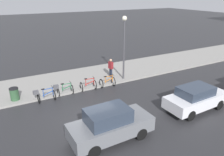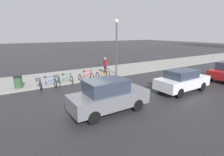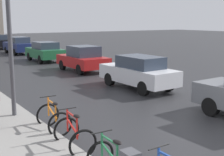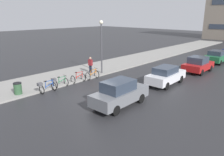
{
  "view_description": "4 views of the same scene",
  "coord_description": "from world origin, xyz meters",
  "px_view_note": "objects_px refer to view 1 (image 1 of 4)",
  "views": [
    {
      "loc": [
        10.37,
        -3.99,
        6.9
      ],
      "look_at": [
        -1.43,
        2.41,
        1.6
      ],
      "focal_mm": 35.0,
      "sensor_mm": 36.0,
      "label": 1
    },
    {
      "loc": [
        9.69,
        -4.05,
        4.03
      ],
      "look_at": [
        0.6,
        1.56,
        1.26
      ],
      "focal_mm": 28.0,
      "sensor_mm": 36.0,
      "label": 2
    },
    {
      "loc": [
        -6.96,
        -5.05,
        3.23
      ],
      "look_at": [
        -0.68,
        4.29,
        1.13
      ],
      "focal_mm": 50.0,
      "sensor_mm": 36.0,
      "label": 3
    },
    {
      "loc": [
        11.04,
        -9.73,
        5.77
      ],
      "look_at": [
        0.38,
        1.63,
        1.2
      ],
      "focal_mm": 35.0,
      "sensor_mm": 36.0,
      "label": 4
    }
  ],
  "objects_px": {
    "bicycle_nearest": "(44,95)",
    "car_white": "(196,98)",
    "bicycle_third": "(88,85)",
    "trash_bin": "(15,95)",
    "bicycle_second": "(63,89)",
    "streetlamp": "(124,40)",
    "pedestrian": "(111,68)",
    "bicycle_farthest": "(107,82)",
    "car_grey": "(110,125)"
  },
  "relations": [
    {
      "from": "streetlamp",
      "to": "pedestrian",
      "type": "bearing_deg",
      "value": -138.91
    },
    {
      "from": "bicycle_nearest",
      "to": "bicycle_second",
      "type": "bearing_deg",
      "value": 104.94
    },
    {
      "from": "bicycle_second",
      "to": "car_grey",
      "type": "relative_size",
      "value": 0.32
    },
    {
      "from": "car_white",
      "to": "streetlamp",
      "type": "relative_size",
      "value": 0.8
    },
    {
      "from": "streetlamp",
      "to": "car_grey",
      "type": "bearing_deg",
      "value": -35.97
    },
    {
      "from": "car_grey",
      "to": "streetlamp",
      "type": "distance_m",
      "value": 8.37
    },
    {
      "from": "bicycle_third",
      "to": "trash_bin",
      "type": "relative_size",
      "value": 1.18
    },
    {
      "from": "bicycle_farthest",
      "to": "streetlamp",
      "type": "bearing_deg",
      "value": 108.54
    },
    {
      "from": "bicycle_nearest",
      "to": "car_white",
      "type": "xyz_separation_m",
      "value": [
        5.52,
        8.08,
        0.3
      ]
    },
    {
      "from": "pedestrian",
      "to": "car_white",
      "type": "bearing_deg",
      "value": 16.53
    },
    {
      "from": "bicycle_third",
      "to": "car_white",
      "type": "relative_size",
      "value": 0.28
    },
    {
      "from": "car_white",
      "to": "trash_bin",
      "type": "bearing_deg",
      "value": -123.53
    },
    {
      "from": "car_grey",
      "to": "pedestrian",
      "type": "xyz_separation_m",
      "value": [
        -7.31,
        3.95,
        0.11
      ]
    },
    {
      "from": "bicycle_third",
      "to": "car_grey",
      "type": "xyz_separation_m",
      "value": [
        5.98,
        -1.33,
        0.46
      ]
    },
    {
      "from": "bicycle_second",
      "to": "streetlamp",
      "type": "relative_size",
      "value": 0.26
    },
    {
      "from": "bicycle_nearest",
      "to": "car_white",
      "type": "relative_size",
      "value": 0.33
    },
    {
      "from": "bicycle_second",
      "to": "streetlamp",
      "type": "xyz_separation_m",
      "value": [
        -0.44,
        5.28,
        2.91
      ]
    },
    {
      "from": "bicycle_third",
      "to": "car_white",
      "type": "height_order",
      "value": "car_white"
    },
    {
      "from": "pedestrian",
      "to": "trash_bin",
      "type": "xyz_separation_m",
      "value": [
        0.69,
        -7.67,
        -0.48
      ]
    },
    {
      "from": "pedestrian",
      "to": "bicycle_farthest",
      "type": "bearing_deg",
      "value": -36.38
    },
    {
      "from": "bicycle_third",
      "to": "pedestrian",
      "type": "relative_size",
      "value": 0.68
    },
    {
      "from": "bicycle_third",
      "to": "streetlamp",
      "type": "height_order",
      "value": "streetlamp"
    },
    {
      "from": "bicycle_second",
      "to": "car_white",
      "type": "relative_size",
      "value": 0.32
    },
    {
      "from": "bicycle_farthest",
      "to": "pedestrian",
      "type": "relative_size",
      "value": 0.65
    },
    {
      "from": "bicycle_farthest",
      "to": "car_grey",
      "type": "bearing_deg",
      "value": -26.16
    },
    {
      "from": "bicycle_nearest",
      "to": "bicycle_farthest",
      "type": "height_order",
      "value": "bicycle_nearest"
    },
    {
      "from": "car_white",
      "to": "bicycle_second",
      "type": "bearing_deg",
      "value": -131.45
    },
    {
      "from": "car_grey",
      "to": "trash_bin",
      "type": "relative_size",
      "value": 4.23
    },
    {
      "from": "bicycle_nearest",
      "to": "trash_bin",
      "type": "xyz_separation_m",
      "value": [
        -0.98,
        -1.72,
        0.01
      ]
    },
    {
      "from": "car_grey",
      "to": "pedestrian",
      "type": "distance_m",
      "value": 8.31
    },
    {
      "from": "bicycle_second",
      "to": "pedestrian",
      "type": "distance_m",
      "value": 4.75
    },
    {
      "from": "car_grey",
      "to": "bicycle_third",
      "type": "bearing_deg",
      "value": 167.49
    },
    {
      "from": "bicycle_farthest",
      "to": "pedestrian",
      "type": "xyz_separation_m",
      "value": [
        -1.46,
        1.07,
        0.57
      ]
    },
    {
      "from": "bicycle_second",
      "to": "trash_bin",
      "type": "height_order",
      "value": "trash_bin"
    },
    {
      "from": "bicycle_third",
      "to": "trash_bin",
      "type": "bearing_deg",
      "value": -97.27
    },
    {
      "from": "car_grey",
      "to": "trash_bin",
      "type": "xyz_separation_m",
      "value": [
        -6.62,
        -3.72,
        -0.36
      ]
    },
    {
      "from": "bicycle_third",
      "to": "trash_bin",
      "type": "distance_m",
      "value": 5.09
    },
    {
      "from": "car_white",
      "to": "bicycle_third",
      "type": "bearing_deg",
      "value": -140.89
    },
    {
      "from": "car_white",
      "to": "streetlamp",
      "type": "bearing_deg",
      "value": -167.62
    },
    {
      "from": "car_grey",
      "to": "streetlamp",
      "type": "xyz_separation_m",
      "value": [
        -6.46,
        4.69,
        2.52
      ]
    },
    {
      "from": "pedestrian",
      "to": "streetlamp",
      "type": "bearing_deg",
      "value": 41.09
    },
    {
      "from": "bicycle_third",
      "to": "streetlamp",
      "type": "xyz_separation_m",
      "value": [
        -0.49,
        3.36,
        2.98
      ]
    },
    {
      "from": "car_white",
      "to": "bicycle_nearest",
      "type": "bearing_deg",
      "value": -124.32
    },
    {
      "from": "bicycle_farthest",
      "to": "bicycle_third",
      "type": "bearing_deg",
      "value": -94.56
    },
    {
      "from": "bicycle_nearest",
      "to": "car_grey",
      "type": "xyz_separation_m",
      "value": [
        5.64,
        2.0,
        0.37
      ]
    },
    {
      "from": "streetlamp",
      "to": "trash_bin",
      "type": "bearing_deg",
      "value": -91.08
    },
    {
      "from": "bicycle_third",
      "to": "car_white",
      "type": "distance_m",
      "value": 7.55
    },
    {
      "from": "bicycle_nearest",
      "to": "bicycle_third",
      "type": "distance_m",
      "value": 3.35
    },
    {
      "from": "bicycle_nearest",
      "to": "pedestrian",
      "type": "relative_size",
      "value": 0.8
    },
    {
      "from": "bicycle_second",
      "to": "streetlamp",
      "type": "distance_m",
      "value": 6.04
    }
  ]
}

